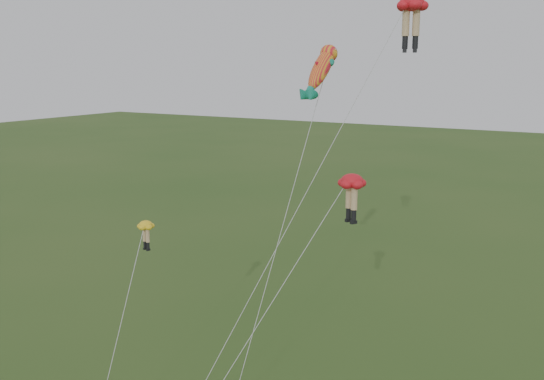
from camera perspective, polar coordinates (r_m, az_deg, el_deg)
The scene contains 4 objects.
legs_kite_red_high at distance 32.39m, azimuth 12.78°, elevation 16.03°, with size 7.88×12.93×20.83m.
legs_kite_red_mid at distance 26.02m, azimuth 7.14°, elevation -0.11°, with size 6.62×7.39×12.83m.
legs_kite_yellow at distance 31.15m, azimuth -12.05°, elevation -4.48°, with size 2.12×6.69×9.67m.
fish_kite at distance 29.54m, azimuth 4.65°, elevation 11.22°, with size 2.64×7.58×18.58m.
Camera 1 is at (15.59, -20.88, 17.36)m, focal length 40.00 mm.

